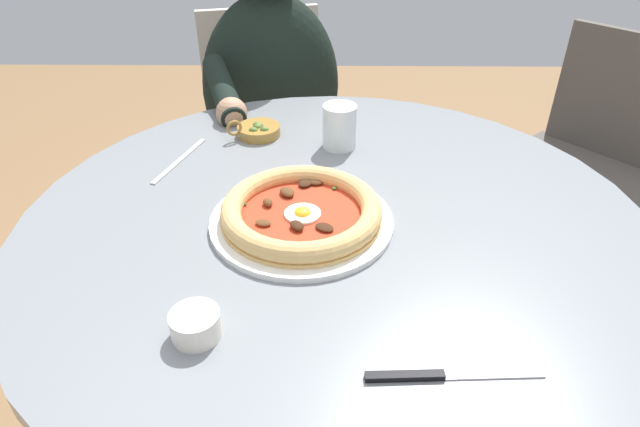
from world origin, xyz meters
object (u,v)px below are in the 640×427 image
at_px(steak_knife, 429,376).
at_px(cafe_chair_spare_near, 589,152).
at_px(cafe_chair_diner, 268,127).
at_px(dining_table, 334,265).
at_px(water_glass, 339,129).
at_px(pizza_on_plate, 301,213).
at_px(ramekin_capers, 195,324).
at_px(olive_pan, 258,130).
at_px(diner_person, 275,150).
at_px(fork_utensil, 180,160).

bearing_deg(steak_knife, cafe_chair_spare_near, -122.88).
height_order(steak_knife, cafe_chair_diner, cafe_chair_diner).
distance_m(dining_table, water_glass, 0.29).
bearing_deg(water_glass, pizza_on_plate, 76.54).
bearing_deg(dining_table, ramekin_capers, 57.39).
bearing_deg(olive_pan, diner_person, -88.61).
distance_m(pizza_on_plate, fork_utensil, 0.32).
bearing_deg(ramekin_capers, dining_table, -122.61).
distance_m(water_glass, olive_pan, 0.18).
height_order(fork_utensil, diner_person, diner_person).
bearing_deg(diner_person, ramekin_capers, 89.66).
height_order(dining_table, cafe_chair_diner, cafe_chair_diner).
bearing_deg(pizza_on_plate, ramekin_capers, 63.70).
bearing_deg(diner_person, fork_utensil, 75.70).
height_order(dining_table, cafe_chair_spare_near, cafe_chair_spare_near).
height_order(dining_table, fork_utensil, fork_utensil).
xyz_separation_m(water_glass, cafe_chair_diner, (0.21, -0.59, -0.27)).
bearing_deg(pizza_on_plate, water_glass, -103.46).
bearing_deg(water_glass, cafe_chair_spare_near, -149.77).
bearing_deg(cafe_chair_diner, water_glass, 109.79).
height_order(diner_person, cafe_chair_spare_near, diner_person).
relative_size(olive_pan, cafe_chair_diner, 0.12).
bearing_deg(dining_table, fork_utensil, -31.02).
height_order(ramekin_capers, cafe_chair_spare_near, cafe_chair_spare_near).
xyz_separation_m(water_glass, fork_utensil, (0.31, 0.07, -0.04)).
bearing_deg(cafe_chair_diner, fork_utensil, 81.36).
bearing_deg(olive_pan, steak_knife, 112.64).
relative_size(steak_knife, fork_utensil, 1.13).
relative_size(steak_knife, ramekin_capers, 3.31).
xyz_separation_m(olive_pan, cafe_chair_spare_near, (-0.92, -0.39, -0.25)).
relative_size(pizza_on_plate, steak_knife, 1.43).
bearing_deg(olive_pan, fork_utensil, 39.05).
bearing_deg(diner_person, steak_knife, 104.80).
xyz_separation_m(dining_table, steak_knife, (-0.10, 0.33, 0.11)).
distance_m(ramekin_capers, diner_person, 1.00).
bearing_deg(diner_person, dining_table, 103.60).
relative_size(pizza_on_plate, fork_utensil, 1.61).
bearing_deg(fork_utensil, olive_pan, -140.95).
height_order(steak_knife, olive_pan, olive_pan).
bearing_deg(dining_table, cafe_chair_diner, -76.54).
xyz_separation_m(dining_table, olive_pan, (0.16, -0.29, 0.12)).
bearing_deg(diner_person, pizza_on_plate, 99.00).
bearing_deg(cafe_chair_spare_near, cafe_chair_diner, -9.02).
xyz_separation_m(water_glass, ramekin_capers, (0.19, 0.52, -0.02)).
bearing_deg(ramekin_capers, olive_pan, -91.57).
xyz_separation_m(ramekin_capers, diner_person, (-0.01, -0.97, -0.26)).
distance_m(dining_table, diner_person, 0.73).
height_order(ramekin_capers, cafe_chair_diner, cafe_chair_diner).
height_order(olive_pan, cafe_chair_spare_near, cafe_chair_spare_near).
relative_size(dining_table, ramekin_capers, 16.57).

